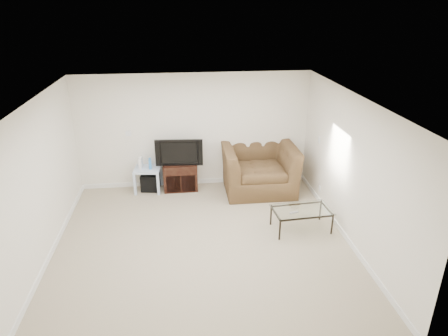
{
  "coord_description": "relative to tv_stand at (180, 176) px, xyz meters",
  "views": [
    {
      "loc": [
        -0.31,
        -5.78,
        3.87
      ],
      "look_at": [
        0.5,
        1.2,
        0.9
      ],
      "focal_mm": 32.0,
      "sensor_mm": 36.0,
      "label": 1
    }
  ],
  "objects": [
    {
      "name": "remote",
      "position": [
        1.96,
        -2.09,
        0.12
      ],
      "size": [
        0.17,
        0.08,
        0.02
      ],
      "primitive_type": "cube",
      "rotation": [
        0.0,
        0.0,
        0.25
      ],
      "color": "#B2B2B7",
      "rests_on": "coffee_table"
    },
    {
      "name": "tv_stand",
      "position": [
        0.0,
        0.0,
        0.0
      ],
      "size": [
        0.73,
        0.51,
        0.6
      ],
      "primitive_type": null,
      "rotation": [
        0.0,
        0.0,
        0.01
      ],
      "color": "black",
      "rests_on": "floor"
    },
    {
      "name": "dvd_player",
      "position": [
        0.0,
        -0.04,
        0.2
      ],
      "size": [
        0.43,
        0.3,
        0.06
      ],
      "primitive_type": "cube",
      "rotation": [
        0.0,
        0.0,
        0.01
      ],
      "color": "black",
      "rests_on": "tv_stand"
    },
    {
      "name": "wall_right",
      "position": [
        2.84,
        -2.28,
        0.95
      ],
      "size": [
        0.02,
        5.0,
        2.5
      ],
      "primitive_type": "cube",
      "color": "silver",
      "rests_on": "ground"
    },
    {
      "name": "game_console",
      "position": [
        -0.83,
        -0.01,
        0.35
      ],
      "size": [
        0.09,
        0.18,
        0.24
      ],
      "primitive_type": "cube",
      "rotation": [
        0.0,
        0.0,
        -0.2
      ],
      "color": "white",
      "rests_on": "side_table"
    },
    {
      "name": "floor",
      "position": [
        0.34,
        -2.28,
        -0.3
      ],
      "size": [
        5.0,
        5.0,
        0.0
      ],
      "primitive_type": "plane",
      "color": "tan",
      "rests_on": "ground"
    },
    {
      "name": "side_table",
      "position": [
        -0.7,
        0.0,
        -0.04
      ],
      "size": [
        0.6,
        0.6,
        0.53
      ],
      "primitive_type": null,
      "rotation": [
        0.0,
        0.0,
        -0.1
      ],
      "color": "#A9C6D0",
      "rests_on": "floor"
    },
    {
      "name": "subwoofer",
      "position": [
        -0.66,
        0.02,
        -0.11
      ],
      "size": [
        0.42,
        0.42,
        0.37
      ],
      "primitive_type": "cube",
      "rotation": [
        0.0,
        0.0,
        -0.15
      ],
      "color": "black",
      "rests_on": "floor"
    },
    {
      "name": "wall_back",
      "position": [
        0.34,
        0.22,
        0.95
      ],
      "size": [
        5.0,
        0.02,
        2.5
      ],
      "primitive_type": "cube",
      "color": "silver",
      "rests_on": "ground"
    },
    {
      "name": "ceiling",
      "position": [
        0.34,
        -2.28,
        2.2
      ],
      "size": [
        5.0,
        5.0,
        0.0
      ],
      "primitive_type": "plane",
      "color": "white",
      "rests_on": "ground"
    },
    {
      "name": "plate_right_switch",
      "position": [
        2.83,
        -0.68,
        0.95
      ],
      "size": [
        0.02,
        0.09,
        0.13
      ],
      "primitive_type": "cube",
      "color": "white",
      "rests_on": "wall_right"
    },
    {
      "name": "game_case",
      "position": [
        -0.63,
        -0.03,
        0.33
      ],
      "size": [
        0.06,
        0.16,
        0.21
      ],
      "primitive_type": "cube",
      "rotation": [
        0.0,
        0.0,
        0.06
      ],
      "color": "#337FCC",
      "rests_on": "side_table"
    },
    {
      "name": "wall_left",
      "position": [
        -2.16,
        -2.28,
        0.95
      ],
      "size": [
        0.02,
        5.0,
        2.5
      ],
      "primitive_type": "cube",
      "color": "silver",
      "rests_on": "ground"
    },
    {
      "name": "television",
      "position": [
        0.0,
        -0.03,
        0.59
      ],
      "size": [
        0.95,
        0.26,
        0.58
      ],
      "primitive_type": "imported",
      "rotation": [
        0.0,
        0.0,
        -0.07
      ],
      "color": "black",
      "rests_on": "tv_stand"
    },
    {
      "name": "plate_right_outlet",
      "position": [
        2.83,
        -0.98,
        -0.0
      ],
      "size": [
        0.02,
        0.08,
        0.12
      ],
      "primitive_type": "cube",
      "color": "white",
      "rests_on": "wall_right"
    },
    {
      "name": "recliner",
      "position": [
        1.7,
        -0.24,
        0.38
      ],
      "size": [
        1.56,
        1.02,
        1.36
      ],
      "primitive_type": "imported",
      "rotation": [
        0.0,
        0.0,
        -0.0
      ],
      "color": "#4C361F",
      "rests_on": "floor"
    },
    {
      "name": "plate_back",
      "position": [
        -1.06,
        0.21,
        0.95
      ],
      "size": [
        0.12,
        0.02,
        0.12
      ],
      "primitive_type": "cube",
      "color": "white",
      "rests_on": "wall_back"
    },
    {
      "name": "coffee_table",
      "position": [
        2.14,
        -1.98,
        -0.1
      ],
      "size": [
        1.09,
        0.67,
        0.41
      ],
      "primitive_type": null,
      "rotation": [
        0.0,
        0.0,
        0.08
      ],
      "color": "black",
      "rests_on": "floor"
    }
  ]
}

